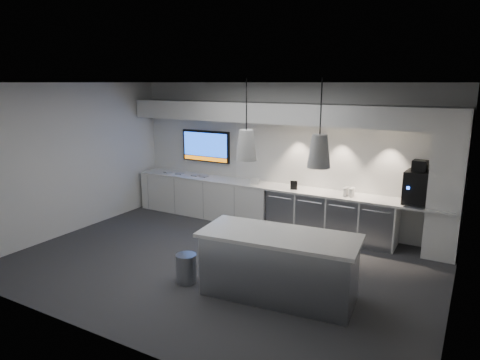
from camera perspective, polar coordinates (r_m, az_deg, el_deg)
The scene contains 28 objects.
floor at distance 7.38m, azimuth -2.70°, elevation -11.11°, with size 7.00×7.00×0.00m, color #323235.
ceiling at distance 6.74m, azimuth -2.98°, elevation 12.86°, with size 7.00×7.00×0.00m, color black.
wall_back at distance 9.08m, azimuth 5.63°, elevation 3.32°, with size 7.00×7.00×0.00m, color white.
wall_front at distance 5.05m, azimuth -18.20°, elevation -5.09°, with size 7.00×7.00×0.00m, color white.
wall_left at distance 9.23m, azimuth -21.55°, elevation 2.63°, with size 7.00×7.00×0.00m, color white.
wall_right at distance 5.89m, azimuth 27.38°, elevation -3.37°, with size 7.00×7.00×0.00m, color white.
back_counter at distance 8.92m, azimuth 4.69°, elevation -0.91°, with size 6.80×0.65×0.04m, color silver.
left_base_cabinets at distance 9.87m, azimuth -4.62°, elevation -2.25°, with size 3.30×0.63×0.86m, color white.
fridge_unit_a at distance 8.94m, azimuth 6.09°, elevation -3.93°, with size 0.60×0.61×0.85m, color gray.
fridge_unit_b at distance 8.72m, azimuth 9.90°, elevation -4.48°, with size 0.60×0.61×0.85m, color gray.
fridge_unit_c at distance 8.55m, azimuth 13.89°, elevation -5.04°, with size 0.60×0.61×0.85m, color gray.
fridge_unit_d at distance 8.41m, azimuth 18.03°, elevation -5.60°, with size 0.60×0.61×0.85m, color gray.
backsplash at distance 8.65m, azimuth 12.87°, elevation 2.91°, with size 4.60×0.03×1.30m, color white.
soffit at distance 8.70m, azimuth 4.95°, elevation 8.89°, with size 6.90×0.60×0.40m, color white.
column at distance 8.09m, azimuth 25.85°, elevation -0.56°, with size 0.55×0.55×2.60m, color white.
wall_tv at distance 9.94m, azimuth -4.58°, elevation 4.52°, with size 1.25×0.07×0.72m.
island at distance 6.20m, azimuth 5.17°, elevation -11.23°, with size 2.30×1.17×0.94m.
bin at distance 6.73m, azimuth -7.18°, elevation -11.60°, with size 0.32×0.32×0.45m, color gray.
coffee_machine at distance 8.14m, azimuth 22.64°, elevation -0.75°, with size 0.46×0.63×0.78m.
sign_black at distance 8.63m, azimuth 7.19°, elevation -0.68°, with size 0.14×0.02×0.18m, color black.
sign_white at distance 9.00m, azimuth 1.95°, elevation -0.15°, with size 0.18×0.02×0.14m, color silver.
cup_cluster at distance 8.33m, azimuth 14.31°, elevation -1.55°, with size 0.19×0.19×0.16m, color white, non-canonical shape.
tray_a at distance 10.32m, azimuth -9.60°, elevation 1.05°, with size 0.16×0.16×0.03m, color gray.
tray_b at distance 10.11m, azimuth -8.04°, elevation 0.85°, with size 0.16×0.16×0.03m, color gray.
tray_c at distance 9.87m, azimuth -5.95°, elevation 0.62°, with size 0.16×0.16×0.03m, color gray.
tray_d at distance 9.75m, azimuth -4.84°, elevation 0.49°, with size 0.16×0.16×0.03m, color gray.
pendant_left at distance 5.95m, azimuth 0.85°, elevation 4.69°, with size 0.30×0.30×1.13m.
pendant_right at distance 5.53m, azimuth 10.51°, elevation 3.84°, with size 0.30×0.30×1.13m.
Camera 1 is at (3.61, -5.70, 3.01)m, focal length 32.00 mm.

